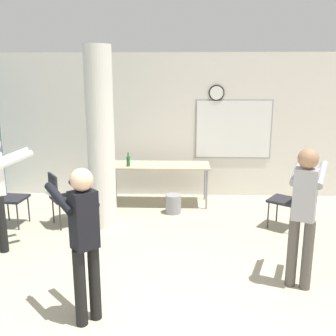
{
  "coord_description": "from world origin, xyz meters",
  "views": [
    {
      "loc": [
        0.18,
        -2.33,
        2.31
      ],
      "look_at": [
        0.0,
        2.65,
        1.12
      ],
      "focal_mm": 40.0,
      "sensor_mm": 36.0,
      "label": 1
    }
  ],
  "objects_px": {
    "chair_mid_room": "(289,198)",
    "person_playing_front": "(83,234)",
    "bottle_on_table": "(128,161)",
    "person_playing_side": "(304,207)",
    "chair_by_left_wall": "(7,195)",
    "folding_table": "(159,167)",
    "chair_near_pillar": "(62,195)"
  },
  "relations": [
    {
      "from": "chair_by_left_wall",
      "to": "person_playing_side",
      "type": "xyz_separation_m",
      "value": [
        4.13,
        -1.69,
        0.43
      ]
    },
    {
      "from": "folding_table",
      "to": "bottle_on_table",
      "type": "relative_size",
      "value": 7.42
    },
    {
      "from": "chair_mid_room",
      "to": "person_playing_front",
      "type": "relative_size",
      "value": 0.57
    },
    {
      "from": "chair_mid_room",
      "to": "bottle_on_table",
      "type": "bearing_deg",
      "value": 159.57
    },
    {
      "from": "chair_mid_room",
      "to": "chair_near_pillar",
      "type": "xyz_separation_m",
      "value": [
        -3.58,
        -0.0,
        0.0
      ]
    },
    {
      "from": "chair_by_left_wall",
      "to": "person_playing_front",
      "type": "bearing_deg",
      "value": -51.96
    },
    {
      "from": "chair_by_left_wall",
      "to": "chair_near_pillar",
      "type": "relative_size",
      "value": 1.0
    },
    {
      "from": "chair_near_pillar",
      "to": "person_playing_side",
      "type": "xyz_separation_m",
      "value": [
        3.24,
        -1.7,
        0.43
      ]
    },
    {
      "from": "folding_table",
      "to": "chair_mid_room",
      "type": "xyz_separation_m",
      "value": [
        2.1,
        -1.15,
        -0.2
      ]
    },
    {
      "from": "chair_near_pillar",
      "to": "person_playing_side",
      "type": "bearing_deg",
      "value": -27.68
    },
    {
      "from": "folding_table",
      "to": "chair_mid_room",
      "type": "height_order",
      "value": "chair_mid_room"
    },
    {
      "from": "chair_by_left_wall",
      "to": "chair_near_pillar",
      "type": "distance_m",
      "value": 0.89
    },
    {
      "from": "person_playing_front",
      "to": "bottle_on_table",
      "type": "bearing_deg",
      "value": 90.98
    },
    {
      "from": "person_playing_side",
      "to": "person_playing_front",
      "type": "relative_size",
      "value": 1.04
    },
    {
      "from": "chair_by_left_wall",
      "to": "folding_table",
      "type": "bearing_deg",
      "value": 26.13
    },
    {
      "from": "bottle_on_table",
      "to": "person_playing_front",
      "type": "bearing_deg",
      "value": -89.02
    },
    {
      "from": "folding_table",
      "to": "chair_mid_room",
      "type": "distance_m",
      "value": 2.4
    },
    {
      "from": "chair_by_left_wall",
      "to": "person_playing_front",
      "type": "xyz_separation_m",
      "value": [
        1.88,
        -2.4,
        0.4
      ]
    },
    {
      "from": "bottle_on_table",
      "to": "chair_by_left_wall",
      "type": "relative_size",
      "value": 0.29
    },
    {
      "from": "chair_mid_room",
      "to": "person_playing_front",
      "type": "xyz_separation_m",
      "value": [
        -2.59,
        -2.41,
        0.4
      ]
    },
    {
      "from": "person_playing_side",
      "to": "folding_table",
      "type": "bearing_deg",
      "value": 121.66
    },
    {
      "from": "chair_mid_room",
      "to": "chair_near_pillar",
      "type": "distance_m",
      "value": 3.58
    },
    {
      "from": "bottle_on_table",
      "to": "folding_table",
      "type": "bearing_deg",
      "value": 16.19
    },
    {
      "from": "folding_table",
      "to": "bottle_on_table",
      "type": "height_order",
      "value": "bottle_on_table"
    },
    {
      "from": "person_playing_front",
      "to": "chair_by_left_wall",
      "type": "bearing_deg",
      "value": 128.04
    },
    {
      "from": "chair_by_left_wall",
      "to": "person_playing_front",
      "type": "relative_size",
      "value": 0.57
    },
    {
      "from": "person_playing_side",
      "to": "person_playing_front",
      "type": "distance_m",
      "value": 2.36
    },
    {
      "from": "chair_near_pillar",
      "to": "person_playing_front",
      "type": "xyz_separation_m",
      "value": [
        0.99,
        -2.41,
        0.4
      ]
    },
    {
      "from": "person_playing_front",
      "to": "folding_table",
      "type": "bearing_deg",
      "value": 82.12
    },
    {
      "from": "bottle_on_table",
      "to": "chair_mid_room",
      "type": "relative_size",
      "value": 0.29
    },
    {
      "from": "folding_table",
      "to": "person_playing_front",
      "type": "bearing_deg",
      "value": -97.88
    },
    {
      "from": "folding_table",
      "to": "chair_mid_room",
      "type": "relative_size",
      "value": 2.15
    }
  ]
}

